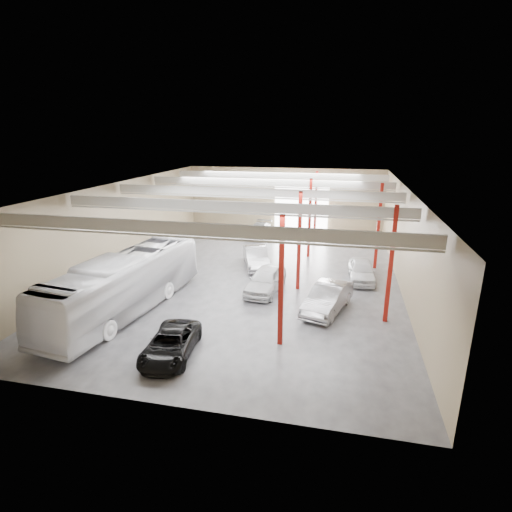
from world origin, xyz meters
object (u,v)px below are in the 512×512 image
at_px(car_row_b, 256,257).
at_px(car_right_near, 328,298).
at_px(coach_bus, 125,283).
at_px(car_right_far, 362,271).
at_px(black_sedan, 171,344).
at_px(car_row_a, 266,280).
at_px(car_row_c, 259,230).

bearing_deg(car_row_b, car_right_near, -69.61).
xyz_separation_m(coach_bus, car_row_b, (6.03, 10.20, -1.00)).
xyz_separation_m(car_row_b, car_right_far, (8.52, -1.48, -0.04)).
distance_m(black_sedan, car_row_a, 9.84).
relative_size(black_sedan, car_right_near, 0.92).
distance_m(car_row_b, car_row_c, 9.96).
distance_m(car_row_b, car_right_near, 9.77).
bearing_deg(car_right_near, black_sedan, -119.49).
relative_size(coach_bus, black_sedan, 2.76).
bearing_deg(car_row_c, black_sedan, -87.05).
bearing_deg(car_row_c, coach_bus, -100.55).
bearing_deg(car_right_near, car_row_c, 131.81).
xyz_separation_m(coach_bus, car_right_far, (14.55, 8.72, -1.04)).
height_order(car_row_a, car_right_far, car_row_a).
bearing_deg(coach_bus, car_right_far, 37.92).
xyz_separation_m(car_row_b, car_right_near, (6.27, -7.50, 0.03)).
relative_size(coach_bus, car_row_c, 2.65).
relative_size(black_sedan, car_row_a, 0.94).
bearing_deg(coach_bus, black_sedan, -34.80).
bearing_deg(car_row_b, black_sedan, -113.98).
xyz_separation_m(car_row_a, car_row_b, (-1.85, 5.20, -0.03)).
bearing_deg(coach_bus, car_right_near, 19.37).
distance_m(black_sedan, car_right_near, 10.24).
xyz_separation_m(car_row_a, car_row_c, (-3.64, 15.00, -0.14)).
relative_size(coach_bus, car_row_a, 2.60).
bearing_deg(car_right_far, car_right_near, -113.13).
xyz_separation_m(black_sedan, car_row_a, (2.99, 9.37, 0.20)).
bearing_deg(car_right_far, car_row_b, 167.50).
height_order(car_row_c, car_right_far, car_right_far).
bearing_deg(car_row_a, car_right_far, 35.72).
bearing_deg(black_sedan, car_right_near, 37.77).
distance_m(coach_bus, car_row_c, 20.48).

